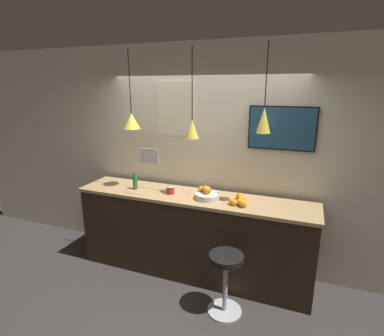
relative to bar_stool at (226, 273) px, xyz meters
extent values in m
plane|color=#33302D|center=(-0.59, -0.02, -0.48)|extent=(14.00, 14.00, 0.00)
cube|color=beige|center=(-0.59, 0.95, 0.97)|extent=(8.00, 0.06, 2.90)
cube|color=black|center=(-0.59, 0.55, 0.04)|extent=(2.94, 0.56, 1.03)
cube|color=tan|center=(-0.59, 0.55, 0.57)|extent=(2.98, 0.60, 0.04)
cylinder|color=#B7B7BC|center=(0.00, 0.00, -0.47)|extent=(0.37, 0.37, 0.02)
cylinder|color=#B7B7BC|center=(0.00, 0.00, -0.16)|extent=(0.05, 0.05, 0.61)
cylinder|color=black|center=(0.00, 0.00, 0.18)|extent=(0.36, 0.36, 0.06)
cylinder|color=beige|center=(-0.38, 0.50, 0.63)|extent=(0.29, 0.29, 0.07)
sphere|color=orange|center=(-0.38, 0.49, 0.70)|extent=(0.08, 0.08, 0.08)
sphere|color=orange|center=(-0.38, 0.50, 0.70)|extent=(0.08, 0.08, 0.08)
sphere|color=orange|center=(-0.37, 0.50, 0.71)|extent=(0.09, 0.09, 0.09)
sphere|color=orange|center=(-0.41, 0.53, 0.71)|extent=(0.09, 0.09, 0.09)
sphere|color=orange|center=(-0.47, 0.54, 0.70)|extent=(0.07, 0.07, 0.07)
sphere|color=orange|center=(0.03, 0.45, 0.63)|extent=(0.08, 0.08, 0.08)
sphere|color=orange|center=(0.02, 0.57, 0.63)|extent=(0.08, 0.08, 0.08)
sphere|color=orange|center=(-0.04, 0.41, 0.63)|extent=(0.07, 0.07, 0.07)
sphere|color=orange|center=(-0.02, 0.63, 0.63)|extent=(0.08, 0.08, 0.08)
sphere|color=orange|center=(-0.06, 0.43, 0.63)|extent=(0.07, 0.07, 0.07)
sphere|color=orange|center=(0.07, 0.40, 0.63)|extent=(0.08, 0.08, 0.08)
sphere|color=orange|center=(-0.03, 0.42, 0.63)|extent=(0.07, 0.07, 0.07)
sphere|color=orange|center=(0.02, 0.54, 0.63)|extent=(0.08, 0.08, 0.08)
sphere|color=orange|center=(0.03, 0.47, 0.63)|extent=(0.08, 0.08, 0.08)
cylinder|color=#286B33|center=(-1.36, 0.50, 0.68)|extent=(0.06, 0.06, 0.18)
cylinder|color=#286B33|center=(-1.36, 0.50, 0.80)|extent=(0.03, 0.03, 0.05)
cylinder|color=red|center=(-0.86, 0.50, 0.64)|extent=(0.10, 0.10, 0.09)
cylinder|color=white|center=(-0.86, 0.50, 0.69)|extent=(0.10, 0.10, 0.01)
cylinder|color=black|center=(-1.40, 0.55, 1.94)|extent=(0.01, 0.01, 0.75)
cone|color=yellow|center=(-1.40, 0.55, 1.47)|extent=(0.22, 0.22, 0.19)
sphere|color=#F9EFCC|center=(-1.40, 0.55, 1.39)|extent=(0.04, 0.04, 0.04)
cylinder|color=black|center=(-0.59, 0.55, 1.92)|extent=(0.01, 0.01, 0.81)
cone|color=yellow|center=(-0.59, 0.55, 1.41)|extent=(0.16, 0.16, 0.22)
sphere|color=#F9EFCC|center=(-0.59, 0.55, 1.32)|extent=(0.04, 0.04, 0.04)
cylinder|color=black|center=(0.22, 0.55, 2.00)|extent=(0.01, 0.01, 0.64)
cone|color=yellow|center=(0.22, 0.55, 1.54)|extent=(0.15, 0.15, 0.27)
sphere|color=#F9EFCC|center=(0.22, 0.55, 1.43)|extent=(0.04, 0.04, 0.04)
cube|color=black|center=(0.38, 0.90, 1.42)|extent=(0.76, 0.04, 0.50)
cube|color=navy|center=(0.38, 0.89, 1.42)|extent=(0.73, 0.01, 0.47)
cube|color=silver|center=(-1.04, 0.33, 1.10)|extent=(0.24, 0.01, 0.17)
cube|color=beige|center=(-0.96, 0.92, 1.60)|extent=(0.53, 0.01, 0.70)
camera|label=1|loc=(0.65, -2.68, 1.89)|focal=28.00mm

